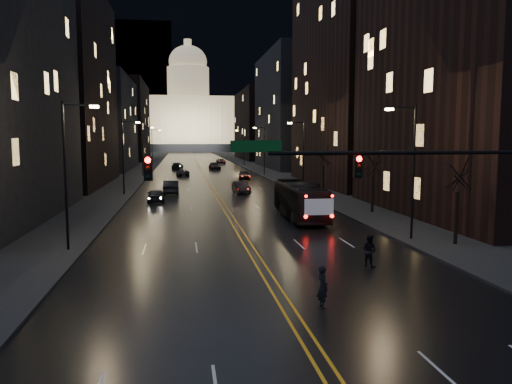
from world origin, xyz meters
name	(u,v)px	position (x,y,z in m)	size (l,w,h in m)	color
ground	(279,294)	(0.00, 0.00, 0.00)	(900.00, 900.00, 0.00)	black
road	(195,161)	(0.00, 130.00, 0.01)	(20.00, 320.00, 0.02)	black
sidewalk_left	(148,161)	(-14.00, 130.00, 0.08)	(8.00, 320.00, 0.16)	black
sidewalk_right	(242,161)	(14.00, 130.00, 0.08)	(8.00, 320.00, 0.16)	black
center_line	(195,161)	(0.00, 130.00, 0.03)	(0.62, 320.00, 0.01)	orange
building_left_mid	(60,87)	(-21.00, 54.00, 14.00)	(12.00, 30.00, 28.00)	black
building_left_far	(103,124)	(-21.00, 92.00, 10.00)	(12.00, 34.00, 20.00)	black
building_left_dist	(126,122)	(-21.00, 140.00, 12.00)	(12.00, 40.00, 24.00)	black
building_right_near	(472,79)	(21.00, 20.00, 12.00)	(12.00, 26.00, 24.00)	black
building_right_tall	(355,54)	(21.00, 50.00, 19.00)	(12.00, 30.00, 38.00)	black
building_right_mid	(292,111)	(21.00, 92.00, 13.00)	(12.00, 34.00, 26.00)	black
building_right_dist	(259,125)	(21.00, 140.00, 11.00)	(12.00, 40.00, 22.00)	black
mountain_ridge	(236,64)	(40.00, 380.00, 65.00)	(520.00, 60.00, 130.00)	black
capitol	(189,119)	(0.00, 250.00, 17.15)	(90.00, 50.00, 58.50)	black
traffic_signal	(409,177)	(5.91, 0.00, 5.10)	(17.29, 0.45, 7.00)	black
streetlamp_right_near	(411,165)	(10.81, 10.00, 5.08)	(2.13, 0.25, 9.00)	black
streetlamp_left_near	(68,168)	(-10.81, 10.00, 5.08)	(2.13, 0.25, 9.00)	black
streetlamp_right_mid	(302,152)	(10.81, 40.00, 5.08)	(2.13, 0.25, 9.00)	black
streetlamp_left_mid	(125,153)	(-10.81, 40.00, 5.08)	(2.13, 0.25, 9.00)	black
streetlamp_right_far	(263,148)	(10.81, 70.00, 5.08)	(2.13, 0.25, 9.00)	black
streetlamp_left_far	(143,148)	(-10.81, 70.00, 5.08)	(2.13, 0.25, 9.00)	black
streetlamp_right_dist	(243,145)	(10.81, 100.00, 5.08)	(2.13, 0.25, 9.00)	black
streetlamp_left_dist	(153,146)	(-10.81, 100.00, 5.08)	(2.13, 0.25, 9.00)	black
tree_right_near	(458,175)	(13.00, 8.00, 4.53)	(2.40, 2.40, 6.65)	black
tree_right_mid	(373,164)	(13.00, 22.00, 4.53)	(2.40, 2.40, 6.65)	black
tree_right_far	(324,157)	(13.00, 38.00, 4.53)	(2.40, 2.40, 6.65)	black
bus	(300,200)	(5.85, 20.38, 1.57)	(2.63, 11.24, 3.13)	black
oncoming_car_a	(156,195)	(-6.92, 33.05, 0.77)	(1.82, 4.52, 1.54)	black
oncoming_car_b	(171,187)	(-5.46, 40.88, 0.85)	(1.81, 5.19, 1.71)	black
oncoming_car_c	(183,172)	(-3.99, 70.83, 0.65)	(2.16, 4.69, 1.30)	black
oncoming_car_d	(177,166)	(-5.09, 91.31, 0.75)	(2.10, 5.15, 1.50)	black
receding_car_a	(241,187)	(3.15, 40.26, 0.75)	(1.59, 4.57, 1.51)	black
receding_car_b	(244,175)	(6.06, 60.36, 0.79)	(1.87, 4.65, 1.59)	black
receding_car_c	(215,166)	(3.03, 88.64, 0.77)	(2.16, 5.31, 1.54)	black
receding_car_d	(221,161)	(6.24, 112.20, 0.72)	(2.40, 5.21, 1.45)	black
pedestrian_a	(323,287)	(1.41, -2.00, 0.87)	(0.64, 0.42, 1.74)	black
pedestrian_b	(369,251)	(5.71, 4.03, 0.86)	(0.84, 0.46, 1.73)	black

